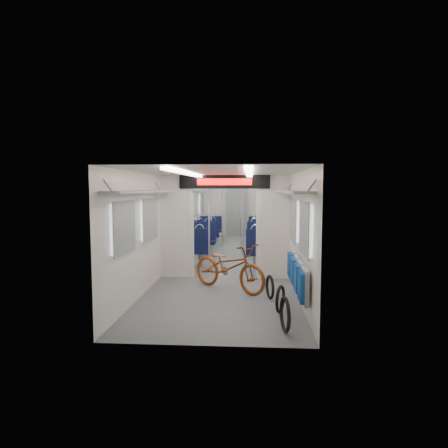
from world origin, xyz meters
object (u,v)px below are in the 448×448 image
object	(u,v)px
flip_bench	(297,274)
bike_hoop_a	(285,316)
bike_hoop_b	(280,301)
stanchion_far_left	(222,216)
stanchion_near_right	(242,224)
stanchion_near_left	(209,225)
stanchion_far_right	(241,216)
seat_bay_far_left	(209,230)
seat_bay_near_left	(196,241)
seat_bay_far_right	(261,230)
seat_bay_near_right	(264,242)
bicycle	(229,267)
bike_hoop_c	(270,288)

from	to	relation	value
flip_bench	bike_hoop_a	size ratio (longest dim) A/B	4.12
bike_hoop_b	stanchion_far_left	xyz separation A→B (m)	(-1.39, 6.20, 0.95)
bike_hoop_b	stanchion_near_right	xyz separation A→B (m)	(-0.69, 3.36, 0.95)
stanchion_near_right	stanchion_far_left	size ratio (longest dim) A/B	1.00
stanchion_near_left	stanchion_far_right	xyz separation A→B (m)	(0.66, 3.13, 0.00)
bike_hoop_a	seat_bay_far_left	bearing A→B (deg)	102.85
bike_hoop_a	seat_bay_near_left	distance (m)	5.80
seat_bay_near_left	stanchion_far_right	bearing A→B (deg)	52.75
seat_bay_far_right	stanchion_far_left	world-z (taller)	stanchion_far_left
bike_hoop_a	stanchion_near_right	bearing A→B (deg)	99.25
seat_bay_near_right	stanchion_near_left	distance (m)	2.03
seat_bay_far_left	stanchion_near_right	world-z (taller)	stanchion_near_right
flip_bench	seat_bay_far_left	distance (m)	7.97
bicycle	seat_bay_near_left	size ratio (longest dim) A/B	0.84
bike_hoop_c	stanchion_near_left	distance (m)	2.76
stanchion_near_right	stanchion_far_right	size ratio (longest dim) A/B	1.00
stanchion_near_right	seat_bay_far_left	bearing A→B (deg)	106.10
stanchion_near_left	seat_bay_near_right	bearing A→B (deg)	46.53
flip_bench	bike_hoop_a	xyz separation A→B (m)	(-0.29, -1.14, -0.35)
bike_hoop_b	seat_bay_near_right	xyz separation A→B (m)	(-0.13, 4.43, 0.35)
stanchion_far_right	seat_bay_far_right	bearing A→B (deg)	68.17
seat_bay_far_left	stanchion_far_left	size ratio (longest dim) A/B	0.83
seat_bay_far_right	seat_bay_far_left	bearing A→B (deg)	177.55
flip_bench	seat_bay_near_right	distance (m)	4.17
bicycle	seat_bay_far_right	bearing A→B (deg)	31.90
bike_hoop_a	seat_bay_near_right	size ratio (longest dim) A/B	0.23
flip_bench	seat_bay_far_right	world-z (taller)	seat_bay_far_right
flip_bench	stanchion_far_right	size ratio (longest dim) A/B	0.92
bike_hoop_a	stanchion_far_right	world-z (taller)	stanchion_far_right
flip_bench	stanchion_near_right	world-z (taller)	stanchion_near_right
seat_bay_far_right	stanchion_far_right	xyz separation A→B (m)	(-0.67, -1.68, 0.63)
bicycle	stanchion_near_right	size ratio (longest dim) A/B	0.78
seat_bay_near_left	seat_bay_near_right	bearing A→B (deg)	-4.58
bike_hoop_c	seat_bay_far_left	distance (m)	7.36
seat_bay_near_left	stanchion_far_left	xyz separation A→B (m)	(0.61, 1.62, 0.60)
bicycle	bike_hoop_b	xyz separation A→B (m)	(0.90, -1.39, -0.27)
bike_hoop_b	seat_bay_far_left	size ratio (longest dim) A/B	0.24
bike_hoop_b	bike_hoop_c	xyz separation A→B (m)	(-0.13, 0.81, -0.01)
stanchion_far_left	seat_bay_near_left	bearing A→B (deg)	-110.69
seat_bay_near_left	stanchion_near_left	xyz separation A→B (m)	(0.53, -1.56, 0.60)
seat_bay_far_right	bike_hoop_c	bearing A→B (deg)	-89.99
bicycle	bike_hoop_a	world-z (taller)	bicycle
flip_bench	stanchion_far_left	xyz separation A→B (m)	(-1.68, 5.92, 0.57)
bike_hoop_c	stanchion_far_right	world-z (taller)	stanchion_far_right
bicycle	seat_bay_far_left	size ratio (longest dim) A/B	0.93
stanchion_near_right	bicycle	bearing A→B (deg)	-96.34
bike_hoop_b	bike_hoop_c	distance (m)	0.82
seat_bay_far_left	stanchion_far_right	distance (m)	2.22
stanchion_near_left	stanchion_far_right	size ratio (longest dim) A/B	1.00
seat_bay_near_right	stanchion_near_right	size ratio (longest dim) A/B	0.95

